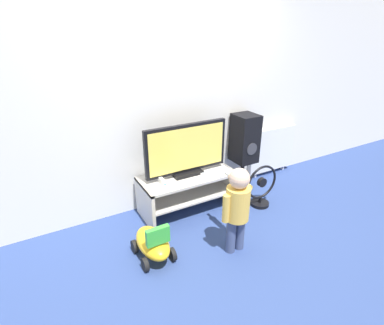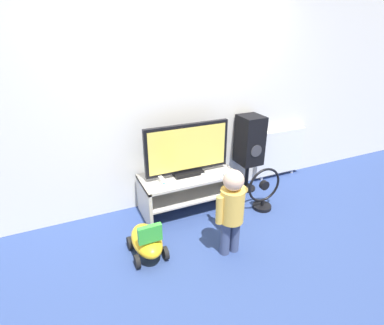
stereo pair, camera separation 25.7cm
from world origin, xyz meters
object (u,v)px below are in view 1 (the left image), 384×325
game_console (162,181)px  radiator (271,149)px  speaker_tower (245,140)px  floor_fan (261,188)px  remote_secondary (204,174)px  ride_on_toy (153,243)px  television (186,150)px  child (237,204)px  remote_primary (217,175)px

game_console → radiator: size_ratio=0.22×
speaker_tower → floor_fan: size_ratio=1.91×
remote_secondary → speaker_tower: (0.76, 0.23, 0.21)m
remote_secondary → ride_on_toy: (-0.84, -0.47, -0.31)m
television → speaker_tower: television is taller
remote_secondary → child: child is taller
remote_primary → ride_on_toy: 1.08m
speaker_tower → radiator: speaker_tower is taller
remote_secondary → floor_fan: 0.75m
game_console → speaker_tower: 1.28m
game_console → remote_primary: game_console is taller
television → remote_primary: 0.45m
remote_primary → floor_fan: 0.61m
remote_secondary → speaker_tower: 0.82m
ride_on_toy → television: bearing=41.0°
radiator → remote_primary: bearing=-160.0°
child → radiator: bearing=37.0°
floor_fan → radiator: bearing=40.9°
floor_fan → television: bearing=154.9°
game_console → remote_primary: bearing=-13.3°
remote_secondary → speaker_tower: speaker_tower is taller
radiator → ride_on_toy: bearing=-159.4°
ride_on_toy → child: bearing=-20.9°
child → floor_fan: size_ratio=1.64×
remote_primary → remote_secondary: 0.15m
remote_primary → remote_secondary: bearing=140.8°
television → radiator: 1.61m
speaker_tower → floor_fan: 0.67m
child → floor_fan: (0.76, 0.49, -0.28)m
game_console → child: bearing=-63.6°
game_console → child: child is taller
child → speaker_tower: (0.86, 0.99, 0.16)m
speaker_tower → remote_secondary: bearing=-163.2°
remote_secondary → radiator: (1.39, 0.36, -0.09)m
television → remote_primary: (0.28, -0.22, -0.28)m
floor_fan → ride_on_toy: (-1.50, -0.21, -0.08)m
television → game_console: bearing=-168.4°
remote_primary → ride_on_toy: size_ratio=0.26×
television → radiator: bearing=9.0°
remote_primary → radiator: bearing=20.0°
remote_secondary → floor_fan: size_ratio=0.25×
television → speaker_tower: 0.92m
remote_primary → speaker_tower: bearing=27.1°
television → game_console: television is taller
radiator → television: bearing=-171.0°
television → remote_secondary: bearing=-37.4°
speaker_tower → ride_on_toy: (-1.60, -0.70, -0.52)m
child → floor_fan: child is taller
remote_primary → child: bearing=-108.3°
child → ride_on_toy: size_ratio=1.71×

